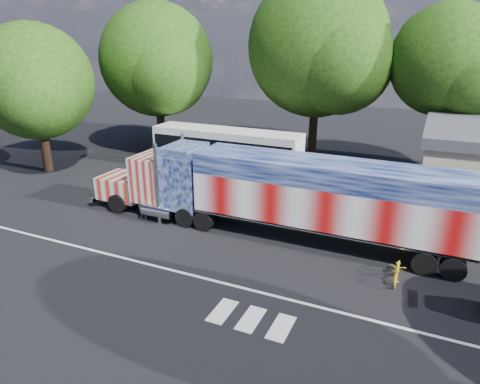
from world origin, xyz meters
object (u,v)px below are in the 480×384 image
at_px(semi_truck, 280,193).
at_px(coach_bus, 226,151).
at_px(tree_w_a, 36,83).
at_px(tree_nw_a, 158,61).
at_px(woman, 143,204).
at_px(tree_n_mid, 320,47).
at_px(bicycle, 398,271).
at_px(tree_ne_a, 449,61).

relative_size(semi_truck, coach_bus, 1.86).
height_order(semi_truck, tree_w_a, tree_w_a).
xyz_separation_m(coach_bus, tree_nw_a, (-8.13, 3.40, 6.29)).
distance_m(woman, tree_w_a, 14.48).
distance_m(coach_bus, woman, 9.97).
bearing_deg(semi_truck, woman, -171.50).
height_order(semi_truck, woman, semi_truck).
xyz_separation_m(tree_nw_a, tree_n_mid, (13.23, 3.22, 1.16)).
relative_size(bicycle, tree_n_mid, 0.13).
relative_size(tree_w_a, tree_ne_a, 0.90).
relative_size(woman, tree_ne_a, 0.14).
relative_size(coach_bus, tree_w_a, 1.05).
distance_m(coach_bus, tree_w_a, 14.88).
bearing_deg(woman, tree_w_a, 155.92).
height_order(coach_bus, woman, coach_bus).
relative_size(woman, tree_w_a, 0.15).
height_order(coach_bus, tree_w_a, tree_w_a).
height_order(semi_truck, tree_n_mid, tree_n_mid).
height_order(coach_bus, tree_nw_a, tree_nw_a).
bearing_deg(coach_bus, tree_w_a, -157.36).
relative_size(coach_bus, tree_n_mid, 0.78).
bearing_deg(tree_nw_a, coach_bus, -22.70).
bearing_deg(coach_bus, bicycle, -38.91).
bearing_deg(woman, coach_bus, 82.98).
relative_size(coach_bus, woman, 6.88).
distance_m(tree_nw_a, tree_w_a, 10.08).
height_order(bicycle, tree_w_a, tree_w_a).
bearing_deg(bicycle, tree_w_a, 168.06).
xyz_separation_m(tree_w_a, tree_n_mid, (18.02, 12.01, 2.41)).
relative_size(semi_truck, tree_nw_a, 1.68).
distance_m(coach_bus, tree_n_mid, 11.21).
bearing_deg(coach_bus, woman, -93.04).
bearing_deg(tree_w_a, tree_nw_a, 61.43).
height_order(bicycle, tree_nw_a, tree_nw_a).
distance_m(semi_truck, tree_ne_a, 17.32).
xyz_separation_m(semi_truck, woman, (-7.95, -1.19, -1.54)).
height_order(bicycle, tree_ne_a, tree_ne_a).
bearing_deg(bicycle, tree_n_mid, 115.81).
bearing_deg(semi_truck, tree_ne_a, 64.07).
bearing_deg(bicycle, semi_truck, 159.91).
height_order(semi_truck, coach_bus, semi_truck).
distance_m(woman, tree_n_mid, 19.38).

